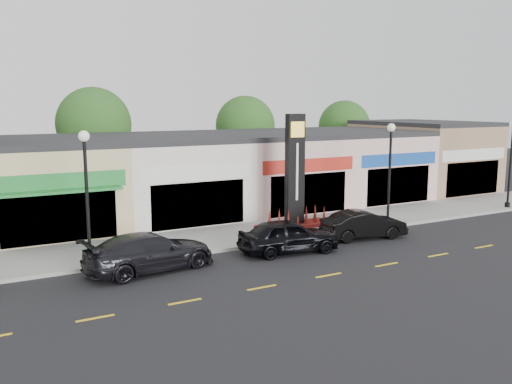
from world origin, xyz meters
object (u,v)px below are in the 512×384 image
Objects in this scene: pylon_sign at (295,188)px; car_black_conv at (364,225)px; lamp_west_near at (86,184)px; car_black_sedan at (288,236)px; car_dark_sedan at (150,252)px; lamp_east_near at (390,163)px; lamp_east_far at (511,155)px.

pylon_sign reaches higher than car_black_conv.
lamp_west_near is at bearing 92.79° from car_black_conv.
pylon_sign is 4.13m from car_black_conv.
lamp_west_near is 11.19m from pylon_sign.
pylon_sign is at bearing -28.52° from car_black_sedan.
car_dark_sedan is at bearing 99.50° from car_black_conv.
lamp_east_near is 1.29× the size of car_black_conv.
car_black_conv is (4.71, 0.44, -0.08)m from car_black_sedan.
car_black_conv is (13.07, -1.51, -2.78)m from lamp_west_near.
lamp_west_near is 1.29× the size of car_black_conv.
car_dark_sedan is at bearing -160.16° from pylon_sign.
lamp_west_near is at bearing 84.28° from car_black_sedan.
car_black_conv is at bearing -152.79° from lamp_east_near.
lamp_east_near is at bearing 0.00° from lamp_west_near.
lamp_east_near is 0.91× the size of pylon_sign.
pylon_sign reaches higher than car_dark_sedan.
pylon_sign reaches higher than lamp_east_far.
lamp_east_far is 24.15m from car_dark_sedan.
car_black_conv is (-2.93, -1.51, -2.78)m from lamp_east_near.
lamp_east_near is 1.02× the size of car_dark_sedan.
lamp_west_near is 1.00× the size of lamp_east_near.
lamp_east_far is 15.14m from pylon_sign.
lamp_east_far is (10.00, 0.00, 0.00)m from lamp_east_near.
lamp_west_near reaches higher than car_black_sedan.
lamp_east_far is 1.02× the size of car_dark_sedan.
pylon_sign is (-5.00, 1.70, -1.20)m from lamp_east_near.
car_black_conv is (11.02, 0.02, -0.07)m from car_dark_sedan.
lamp_east_far is 0.91× the size of pylon_sign.
car_dark_sedan is (-8.95, -3.23, -1.50)m from pylon_sign.
lamp_west_near and lamp_east_far have the same top height.
lamp_east_far is 1.20× the size of car_black_sedan.
pylon_sign is (11.00, 1.70, -1.20)m from lamp_west_near.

